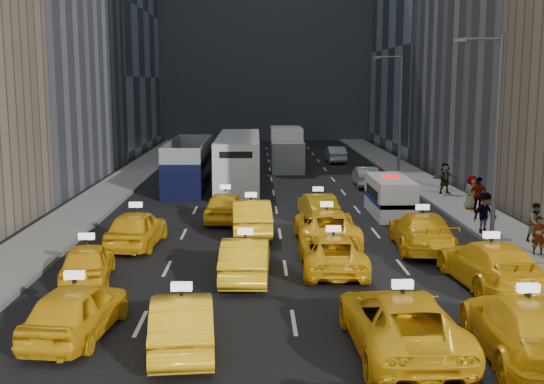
{
  "coord_description": "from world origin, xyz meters",
  "views": [
    {
      "loc": [
        -1.08,
        -17.15,
        6.97
      ],
      "look_at": [
        -0.38,
        13.82,
        2.0
      ],
      "focal_mm": 45.0,
      "sensor_mm": 36.0,
      "label": 1
    }
  ],
  "objects": [
    {
      "name": "taxi_11",
      "position": [
        6.96,
        5.47,
        0.8
      ],
      "size": [
        2.68,
        5.68,
        1.6
      ],
      "primitive_type": "imported",
      "rotation": [
        0.0,
        0.0,
        3.22
      ],
      "color": "yellow",
      "rests_on": "ground"
    },
    {
      "name": "misc_car_2",
      "position": [
        2.33,
        45.1,
        0.75
      ],
      "size": [
        2.58,
        5.35,
        1.5
      ],
      "primitive_type": "imported",
      "rotation": [
        0.0,
        0.0,
        3.05
      ],
      "color": "gray",
      "rests_on": "ground"
    },
    {
      "name": "pedestrian_2",
      "position": [
        9.34,
        13.16,
        1.1
      ],
      "size": [
        1.32,
        0.9,
        1.9
      ],
      "primitive_type": "imported",
      "rotation": [
        0.0,
        0.0,
        0.35
      ],
      "color": "gray",
      "rests_on": "sidewalk_east"
    },
    {
      "name": "city_bus",
      "position": [
        -2.29,
        28.95,
        1.71
      ],
      "size": [
        4.27,
        13.57,
        3.45
      ],
      "rotation": [
        0.0,
        0.0,
        -0.11
      ],
      "color": "silver",
      "rests_on": "ground"
    },
    {
      "name": "taxi_9",
      "position": [
        -1.49,
        6.48,
        0.77
      ],
      "size": [
        1.79,
        4.74,
        1.55
      ],
      "primitive_type": "imported",
      "rotation": [
        0.0,
        0.0,
        3.11
      ],
      "color": "yellow",
      "rests_on": "ground"
    },
    {
      "name": "ground",
      "position": [
        0.0,
        0.0,
        0.0
      ],
      "size": [
        160.0,
        160.0,
        0.0
      ],
      "primitive_type": "plane",
      "color": "black",
      "rests_on": "ground"
    },
    {
      "name": "double_decker",
      "position": [
        -5.62,
        28.21,
        1.55
      ],
      "size": [
        3.34,
        10.95,
        3.14
      ],
      "rotation": [
        0.0,
        0.0,
        -0.08
      ],
      "color": "black",
      "rests_on": "ground"
    },
    {
      "name": "misc_car_3",
      "position": [
        -2.24,
        43.25,
        0.81
      ],
      "size": [
        2.32,
        4.91,
        1.62
      ],
      "primitive_type": "imported",
      "rotation": [
        0.0,
        0.0,
        3.06
      ],
      "color": "black",
      "rests_on": "ground"
    },
    {
      "name": "curb_west",
      "position": [
        -9.05,
        25.0,
        0.09
      ],
      "size": [
        0.15,
        90.0,
        0.18
      ],
      "primitive_type": "cube",
      "color": "slate",
      "rests_on": "ground"
    },
    {
      "name": "taxi_6",
      "position": [
        2.69,
        -0.21,
        0.8
      ],
      "size": [
        2.83,
        5.83,
        1.6
      ],
      "primitive_type": "imported",
      "rotation": [
        0.0,
        0.0,
        3.17
      ],
      "color": "yellow",
      "rests_on": "ground"
    },
    {
      "name": "sidewalk_west",
      "position": [
        -10.5,
        25.0,
        0.07
      ],
      "size": [
        3.0,
        90.0,
        0.15
      ],
      "primitive_type": "cube",
      "color": "gray",
      "rests_on": "ground"
    },
    {
      "name": "pedestrian_4",
      "position": [
        10.64,
        19.27,
        1.09
      ],
      "size": [
        1.03,
        0.77,
        1.87
      ],
      "primitive_type": "imported",
      "rotation": [
        0.0,
        0.0,
        0.33
      ],
      "color": "gray",
      "rests_on": "sidewalk_east"
    },
    {
      "name": "streetlight_far",
      "position": [
        9.18,
        32.0,
        4.92
      ],
      "size": [
        2.15,
        0.22,
        9.0
      ],
      "color": "#595B60",
      "rests_on": "ground"
    },
    {
      "name": "misc_car_0",
      "position": [
        6.35,
        28.61,
        0.68
      ],
      "size": [
        1.55,
        4.16,
        1.36
      ],
      "primitive_type": "imported",
      "rotation": [
        0.0,
        0.0,
        3.11
      ],
      "color": "#98999F",
      "rests_on": "ground"
    },
    {
      "name": "box_truck",
      "position": [
        1.36,
        37.93,
        1.66
      ],
      "size": [
        2.6,
        7.37,
        3.36
      ],
      "rotation": [
        0.0,
        0.0,
        0.01
      ],
      "color": "silver",
      "rests_on": "ground"
    },
    {
      "name": "misc_car_1",
      "position": [
        -7.24,
        40.82,
        0.74
      ],
      "size": [
        3.13,
        5.6,
        1.48
      ],
      "primitive_type": "imported",
      "rotation": [
        0.0,
        0.0,
        3.01
      ],
      "color": "black",
      "rests_on": "ground"
    },
    {
      "name": "taxi_17",
      "position": [
        2.07,
        17.31,
        0.68
      ],
      "size": [
        1.92,
        4.29,
        1.37
      ],
      "primitive_type": "imported",
      "rotation": [
        0.0,
        0.0,
        3.26
      ],
      "color": "yellow",
      "rests_on": "ground"
    },
    {
      "name": "taxi_4",
      "position": [
        -6.08,
        0.99,
        0.78
      ],
      "size": [
        2.41,
        4.77,
        1.56
      ],
      "primitive_type": "imported",
      "rotation": [
        0.0,
        0.0,
        3.01
      ],
      "color": "yellow",
      "rests_on": "ground"
    },
    {
      "name": "streetlight_near",
      "position": [
        9.18,
        12.0,
        4.92
      ],
      "size": [
        2.15,
        0.22,
        9.0
      ],
      "color": "#595B60",
      "rests_on": "ground"
    },
    {
      "name": "taxi_16",
      "position": [
        -2.67,
        16.91,
        0.78
      ],
      "size": [
        2.2,
        4.71,
        1.56
      ],
      "primitive_type": "imported",
      "rotation": [
        0.0,
        0.0,
        3.06
      ],
      "color": "yellow",
      "rests_on": "ground"
    },
    {
      "name": "taxi_14",
      "position": [
        1.95,
        11.77,
        0.78
      ],
      "size": [
        2.63,
        5.65,
        1.57
      ],
      "primitive_type": "imported",
      "rotation": [
        0.0,
        0.0,
        3.14
      ],
      "color": "yellow",
      "rests_on": "ground"
    },
    {
      "name": "taxi_12",
      "position": [
        -6.24,
        11.5,
        0.81
      ],
      "size": [
        2.31,
        4.91,
        1.62
      ],
      "primitive_type": "imported",
      "rotation": [
        0.0,
        0.0,
        3.06
      ],
      "color": "yellow",
      "rests_on": "ground"
    },
    {
      "name": "taxi_10",
      "position": [
        1.76,
        7.51,
        0.7
      ],
      "size": [
        2.47,
        5.11,
        1.4
      ],
      "primitive_type": "imported",
      "rotation": [
        0.0,
        0.0,
        3.11
      ],
      "color": "yellow",
      "rests_on": "ground"
    },
    {
      "name": "pedestrian_5",
      "position": [
        10.66,
        24.6,
        1.1
      ],
      "size": [
        1.82,
        0.79,
        1.9
      ],
      "primitive_type": "imported",
      "rotation": [
        0.0,
        0.0,
        0.17
      ],
      "color": "gray",
      "rests_on": "sidewalk_east"
    },
    {
      "name": "nypd_van",
      "position": [
        6.0,
        18.34,
        0.98
      ],
      "size": [
        2.0,
        5.06,
        2.17
      ],
      "rotation": [
        0.0,
        0.0,
        0.01
      ],
      "color": "white",
      "rests_on": "ground"
    },
    {
      "name": "pedestrian_1",
      "position": [
        11.05,
        11.52,
        1.0
      ],
      "size": [
        0.91,
        0.64,
        1.69
      ],
      "primitive_type": "imported",
      "rotation": [
        0.0,
        0.0,
        0.25
      ],
      "color": "gray",
      "rests_on": "sidewalk_east"
    },
    {
      "name": "pedestrian_0",
      "position": [
        10.23,
        9.23,
        0.93
      ],
      "size": [
        0.64,
        0.5,
        1.56
      ],
      "primitive_type": "imported",
      "rotation": [
        0.0,
        0.0,
        -0.24
      ],
      "color": "gray",
      "rests_on": "sidewalk_east"
    },
    {
      "name": "misc_car_4",
      "position": [
        5.88,
        42.73,
        0.72
      ],
      "size": [
        1.66,
        4.42,
        1.44
      ],
      "primitive_type": "imported",
      "rotation": [
        0.0,
        0.0,
        3.17
      ],
      "color": "#969A9D",
      "rests_on": "ground"
    },
    {
      "name": "taxi_8",
      "position": [
        -7.08,
        6.41,
        0.7
      ],
      "size": [
        2.14,
        4.3,
        1.41
      ],
      "primitive_type": "imported",
      "rotation": [
        0.0,
        0.0,
        3.26
      ],
      "color": "yellow",
      "rests_on": "ground"
    },
    {
      "name": "taxi_5",
      "position": [
        -3.05,
        0.05,
        0.75
      ],
      "size": [
        2.0,
        4.67,
        1.5
      ],
      "primitive_type": "imported",
      "rotation": [
        0.0,
        0.0,
        3.23
      ],
      "color": "yellow",
      "rests_on": "ground"
    },
    {
      "name": "taxi_15",
      "position": [
        5.87,
        10.74,
        0.8
      ],
      "size": [
        2.61,
        5.68,
        1.61
      ],
      "primitive_type": "imported",
      "rotation": [
        0.0,
        0.0,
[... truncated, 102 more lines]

